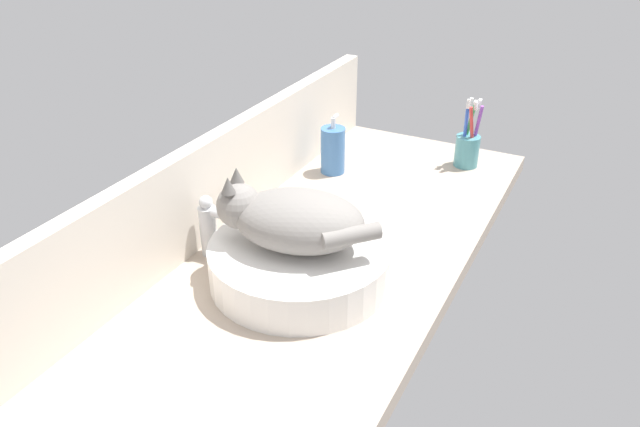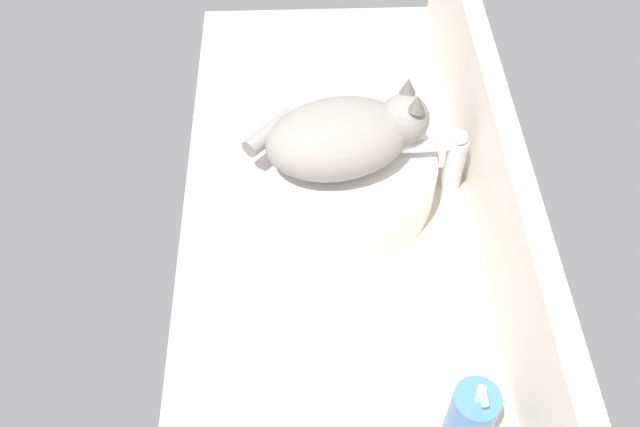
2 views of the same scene
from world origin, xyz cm
name	(u,v)px [view 2 (image 2 of 2)]	position (x,y,z in cm)	size (l,w,h in cm)	color
ground_plane	(339,250)	(0.00, 0.00, -2.00)	(136.19, 55.58, 4.00)	#B2A08E
backsplash_panel	(501,198)	(0.00, 25.99, 11.04)	(136.19, 3.60, 22.08)	silver
sink_basin	(336,175)	(-12.32, -0.04, 3.87)	(35.56, 35.56, 7.73)	white
cat	(345,135)	(-12.70, 1.27, 13.49)	(22.21, 32.08, 14.00)	gray
faucet	(449,157)	(-12.84, 20.05, 7.30)	(3.60, 11.83, 13.60)	silver
soap_dispenser	(471,417)	(34.83, 15.97, 6.25)	(6.40, 6.40, 15.61)	#3F72B2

